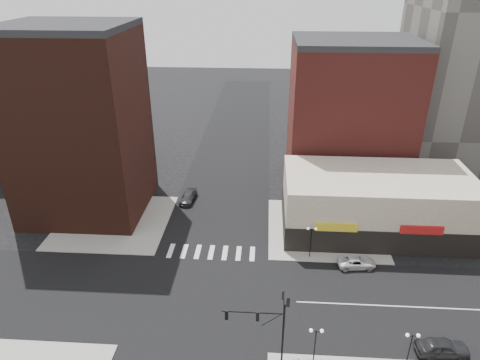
{
  "coord_description": "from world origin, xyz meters",
  "views": [
    {
      "loc": [
        6.26,
        -35.16,
        31.5
      ],
      "look_at": [
        3.59,
        6.47,
        11.0
      ],
      "focal_mm": 32.0,
      "sensor_mm": 36.0,
      "label": 1
    }
  ],
  "objects_px": {
    "traffic_signal": "(272,320)",
    "white_suv": "(357,262)",
    "dark_sedan_north": "(188,197)",
    "street_lamp_se_a": "(316,338)",
    "street_lamp_se_b": "(411,342)",
    "dark_sedan_east": "(442,347)",
    "street_lamp_ne": "(311,235)"
  },
  "relations": [
    {
      "from": "street_lamp_se_a",
      "to": "dark_sedan_north",
      "type": "relative_size",
      "value": 0.86
    },
    {
      "from": "traffic_signal",
      "to": "street_lamp_se_b",
      "type": "height_order",
      "value": "traffic_signal"
    },
    {
      "from": "street_lamp_se_b",
      "to": "street_lamp_ne",
      "type": "relative_size",
      "value": 1.0
    },
    {
      "from": "traffic_signal",
      "to": "street_lamp_se_a",
      "type": "xyz_separation_m",
      "value": [
        3.76,
        -0.17,
        -1.67
      ]
    },
    {
      "from": "white_suv",
      "to": "dark_sedan_east",
      "type": "bearing_deg",
      "value": -162.97
    },
    {
      "from": "white_suv",
      "to": "dark_sedan_north",
      "type": "height_order",
      "value": "dark_sedan_north"
    },
    {
      "from": "street_lamp_se_a",
      "to": "dark_sedan_east",
      "type": "distance_m",
      "value": 12.18
    },
    {
      "from": "street_lamp_se_b",
      "to": "dark_sedan_north",
      "type": "height_order",
      "value": "street_lamp_se_b"
    },
    {
      "from": "street_lamp_se_a",
      "to": "dark_sedan_east",
      "type": "bearing_deg",
      "value": 9.65
    },
    {
      "from": "traffic_signal",
      "to": "dark_sedan_north",
      "type": "height_order",
      "value": "traffic_signal"
    },
    {
      "from": "street_lamp_se_a",
      "to": "street_lamp_se_b",
      "type": "xyz_separation_m",
      "value": [
        8.0,
        0.0,
        0.0
      ]
    },
    {
      "from": "dark_sedan_north",
      "to": "traffic_signal",
      "type": "bearing_deg",
      "value": -61.21
    },
    {
      "from": "street_lamp_ne",
      "to": "white_suv",
      "type": "bearing_deg",
      "value": -15.62
    },
    {
      "from": "white_suv",
      "to": "dark_sedan_north",
      "type": "relative_size",
      "value": 0.93
    },
    {
      "from": "street_lamp_se_b",
      "to": "street_lamp_ne",
      "type": "bearing_deg",
      "value": 113.63
    },
    {
      "from": "traffic_signal",
      "to": "street_lamp_ne",
      "type": "bearing_deg",
      "value": 73.25
    },
    {
      "from": "street_lamp_se_a",
      "to": "street_lamp_ne",
      "type": "distance_m",
      "value": 16.03
    },
    {
      "from": "street_lamp_ne",
      "to": "dark_sedan_north",
      "type": "relative_size",
      "value": 0.86
    },
    {
      "from": "street_lamp_se_a",
      "to": "white_suv",
      "type": "height_order",
      "value": "street_lamp_se_a"
    },
    {
      "from": "white_suv",
      "to": "dark_sedan_east",
      "type": "height_order",
      "value": "dark_sedan_east"
    },
    {
      "from": "street_lamp_se_a",
      "to": "dark_sedan_north",
      "type": "height_order",
      "value": "street_lamp_se_a"
    },
    {
      "from": "street_lamp_se_b",
      "to": "white_suv",
      "type": "height_order",
      "value": "street_lamp_se_b"
    },
    {
      "from": "street_lamp_se_a",
      "to": "white_suv",
      "type": "bearing_deg",
      "value": 66.29
    },
    {
      "from": "street_lamp_ne",
      "to": "dark_sedan_east",
      "type": "height_order",
      "value": "street_lamp_ne"
    },
    {
      "from": "white_suv",
      "to": "dark_sedan_east",
      "type": "distance_m",
      "value": 13.62
    },
    {
      "from": "white_suv",
      "to": "street_lamp_ne",
      "type": "bearing_deg",
      "value": 68.07
    },
    {
      "from": "traffic_signal",
      "to": "white_suv",
      "type": "bearing_deg",
      "value": 54.74
    },
    {
      "from": "street_lamp_se_a",
      "to": "dark_sedan_north",
      "type": "xyz_separation_m",
      "value": [
        -16.23,
        29.13,
        -2.59
      ]
    },
    {
      "from": "street_lamp_se_a",
      "to": "street_lamp_ne",
      "type": "bearing_deg",
      "value": 86.42
    },
    {
      "from": "traffic_signal",
      "to": "dark_sedan_north",
      "type": "distance_m",
      "value": 31.81
    },
    {
      "from": "traffic_signal",
      "to": "dark_sedan_east",
      "type": "bearing_deg",
      "value": 6.73
    },
    {
      "from": "dark_sedan_north",
      "to": "dark_sedan_east",
      "type": "bearing_deg",
      "value": -38.61
    }
  ]
}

